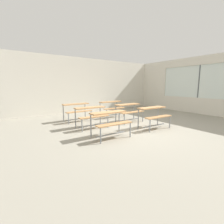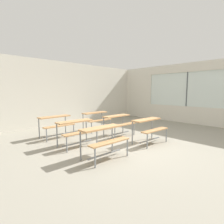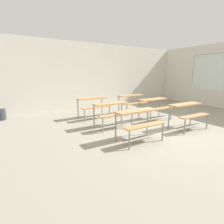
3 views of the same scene
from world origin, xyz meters
The scene contains 9 objects.
ground centered at (0.00, 0.00, -0.03)m, with size 10.00×9.00×0.05m, color gray.
wall_back centered at (0.00, 4.50, 1.50)m, with size 10.00×0.12×3.00m, color silver.
wall_right centered at (5.00, -0.13, 1.45)m, with size 0.12×9.00×3.00m.
desk_bench_r0c0 centered at (-1.14, -0.22, 0.56)m, with size 1.11×0.60×0.74m.
desk_bench_r0c1 centered at (0.68, -0.25, 0.56)m, with size 1.11×0.62×0.74m.
desk_bench_r1c0 centered at (-1.11, 1.02, 0.56)m, with size 1.10×0.60×0.74m.
desk_bench_r1c1 centered at (0.61, 0.99, 0.56)m, with size 1.11×0.61×0.74m.
desk_bench_r2c0 centered at (-1.11, 2.33, 0.56)m, with size 1.12×0.63×0.74m.
desk_bench_r2c1 centered at (0.62, 2.28, 0.56)m, with size 1.11×0.61×0.74m.
Camera 2 is at (-3.80, -3.30, 1.60)m, focal length 28.00 mm.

